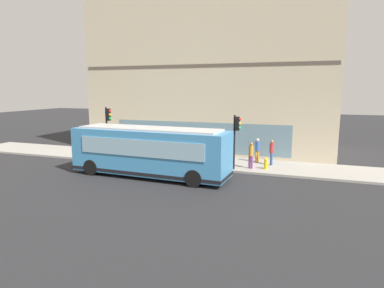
{
  "coord_description": "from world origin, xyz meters",
  "views": [
    {
      "loc": [
        -18.03,
        -8.19,
        5.4
      ],
      "look_at": [
        2.47,
        -0.98,
        1.78
      ],
      "focal_mm": 30.86,
      "sensor_mm": 36.0,
      "label": 1
    }
  ],
  "objects_px": {
    "fire_hydrant": "(266,164)",
    "pedestrian_walking_along_curb": "(109,141)",
    "pedestrian_by_light_pole": "(251,153)",
    "city_bus_nearside": "(149,152)",
    "traffic_light_down_block": "(108,123)",
    "traffic_light_near_corner": "(236,132)",
    "pedestrian_near_hydrant": "(272,151)",
    "pedestrian_near_building_entrance": "(257,148)"
  },
  "relations": [
    {
      "from": "pedestrian_walking_along_curb",
      "to": "pedestrian_by_light_pole",
      "type": "height_order",
      "value": "pedestrian_by_light_pole"
    },
    {
      "from": "traffic_light_near_corner",
      "to": "fire_hydrant",
      "type": "xyz_separation_m",
      "value": [
        0.72,
        -1.89,
        -2.14
      ]
    },
    {
      "from": "fire_hydrant",
      "to": "pedestrian_near_hydrant",
      "type": "height_order",
      "value": "pedestrian_near_hydrant"
    },
    {
      "from": "traffic_light_near_corner",
      "to": "traffic_light_down_block",
      "type": "bearing_deg",
      "value": 89.03
    },
    {
      "from": "traffic_light_down_block",
      "to": "pedestrian_walking_along_curb",
      "type": "relative_size",
      "value": 2.31
    },
    {
      "from": "traffic_light_down_block",
      "to": "pedestrian_by_light_pole",
      "type": "distance_m",
      "value": 10.89
    },
    {
      "from": "pedestrian_near_building_entrance",
      "to": "pedestrian_walking_along_curb",
      "type": "distance_m",
      "value": 12.26
    },
    {
      "from": "pedestrian_by_light_pole",
      "to": "traffic_light_down_block",
      "type": "bearing_deg",
      "value": 92.05
    },
    {
      "from": "fire_hydrant",
      "to": "pedestrian_by_light_pole",
      "type": "xyz_separation_m",
      "value": [
        -0.17,
        0.98,
        0.66
      ]
    },
    {
      "from": "traffic_light_near_corner",
      "to": "pedestrian_near_building_entrance",
      "type": "bearing_deg",
      "value": -21.07
    },
    {
      "from": "fire_hydrant",
      "to": "pedestrian_near_building_entrance",
      "type": "bearing_deg",
      "value": 23.92
    },
    {
      "from": "city_bus_nearside",
      "to": "fire_hydrant",
      "type": "xyz_separation_m",
      "value": [
        3.71,
        -6.7,
        -1.04
      ]
    },
    {
      "from": "traffic_light_near_corner",
      "to": "fire_hydrant",
      "type": "distance_m",
      "value": 2.94
    },
    {
      "from": "traffic_light_down_block",
      "to": "city_bus_nearside",
      "type": "bearing_deg",
      "value": -122.12
    },
    {
      "from": "traffic_light_near_corner",
      "to": "pedestrian_near_hydrant",
      "type": "bearing_deg",
      "value": -45.89
    },
    {
      "from": "traffic_light_near_corner",
      "to": "pedestrian_near_building_entrance",
      "type": "relative_size",
      "value": 2.07
    },
    {
      "from": "traffic_light_down_block",
      "to": "fire_hydrant",
      "type": "xyz_separation_m",
      "value": [
        0.56,
        -11.73,
        -2.37
      ]
    },
    {
      "from": "city_bus_nearside",
      "to": "pedestrian_near_hydrant",
      "type": "height_order",
      "value": "city_bus_nearside"
    },
    {
      "from": "pedestrian_walking_along_curb",
      "to": "pedestrian_by_light_pole",
      "type": "relative_size",
      "value": 0.96
    },
    {
      "from": "traffic_light_down_block",
      "to": "pedestrian_by_light_pole",
      "type": "bearing_deg",
      "value": -87.95
    },
    {
      "from": "city_bus_nearside",
      "to": "traffic_light_near_corner",
      "type": "height_order",
      "value": "traffic_light_near_corner"
    },
    {
      "from": "city_bus_nearside",
      "to": "fire_hydrant",
      "type": "height_order",
      "value": "city_bus_nearside"
    },
    {
      "from": "fire_hydrant",
      "to": "pedestrian_near_hydrant",
      "type": "distance_m",
      "value": 1.49
    },
    {
      "from": "pedestrian_near_building_entrance",
      "to": "pedestrian_walking_along_curb",
      "type": "relative_size",
      "value": 1.02
    },
    {
      "from": "city_bus_nearside",
      "to": "pedestrian_by_light_pole",
      "type": "bearing_deg",
      "value": -58.3
    },
    {
      "from": "pedestrian_near_building_entrance",
      "to": "pedestrian_by_light_pole",
      "type": "bearing_deg",
      "value": 176.81
    },
    {
      "from": "fire_hydrant",
      "to": "pedestrian_by_light_pole",
      "type": "height_order",
      "value": "pedestrian_by_light_pole"
    },
    {
      "from": "city_bus_nearside",
      "to": "fire_hydrant",
      "type": "relative_size",
      "value": 13.72
    },
    {
      "from": "pedestrian_walking_along_curb",
      "to": "pedestrian_near_hydrant",
      "type": "height_order",
      "value": "pedestrian_near_hydrant"
    },
    {
      "from": "traffic_light_down_block",
      "to": "pedestrian_by_light_pole",
      "type": "height_order",
      "value": "traffic_light_down_block"
    },
    {
      "from": "city_bus_nearside",
      "to": "pedestrian_by_light_pole",
      "type": "distance_m",
      "value": 6.74
    },
    {
      "from": "traffic_light_near_corner",
      "to": "pedestrian_near_building_entrance",
      "type": "height_order",
      "value": "traffic_light_near_corner"
    },
    {
      "from": "traffic_light_down_block",
      "to": "fire_hydrant",
      "type": "distance_m",
      "value": 11.98
    },
    {
      "from": "city_bus_nearside",
      "to": "pedestrian_by_light_pole",
      "type": "height_order",
      "value": "city_bus_nearside"
    },
    {
      "from": "city_bus_nearside",
      "to": "traffic_light_down_block",
      "type": "relative_size",
      "value": 2.59
    },
    {
      "from": "pedestrian_by_light_pole",
      "to": "pedestrian_near_hydrant",
      "type": "distance_m",
      "value": 1.91
    },
    {
      "from": "fire_hydrant",
      "to": "pedestrian_walking_along_curb",
      "type": "height_order",
      "value": "pedestrian_walking_along_curb"
    },
    {
      "from": "traffic_light_down_block",
      "to": "pedestrian_near_hydrant",
      "type": "xyz_separation_m",
      "value": [
        1.88,
        -11.95,
        -1.7
      ]
    },
    {
      "from": "traffic_light_near_corner",
      "to": "pedestrian_walking_along_curb",
      "type": "xyz_separation_m",
      "value": [
        2.32,
        11.23,
        -1.53
      ]
    },
    {
      "from": "traffic_light_near_corner",
      "to": "traffic_light_down_block",
      "type": "height_order",
      "value": "traffic_light_down_block"
    },
    {
      "from": "pedestrian_near_building_entrance",
      "to": "pedestrian_by_light_pole",
      "type": "height_order",
      "value": "pedestrian_by_light_pole"
    },
    {
      "from": "fire_hydrant",
      "to": "pedestrian_walking_along_curb",
      "type": "bearing_deg",
      "value": 83.06
    }
  ]
}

